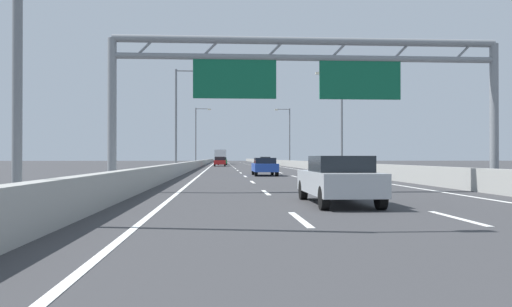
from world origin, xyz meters
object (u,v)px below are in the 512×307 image
Objects in this scene: streetlamp_left_mid at (179,114)px; silver_car at (338,179)px; sign_gantry at (305,74)px; blue_car at (265,166)px; streetlamp_right_far at (288,133)px; white_car at (265,161)px; streetlamp_left_far at (197,133)px; streetlamp_right_mid at (339,115)px; red_car at (220,161)px; green_car at (222,161)px; box_truck at (220,156)px.

streetlamp_left_mid reaches higher than silver_car.
sign_gantry reaches higher than blue_car.
white_car is (-3.77, 1.33, -4.63)m from streetlamp_right_far.
streetlamp_left_far is (0.00, 37.91, 0.00)m from streetlamp_left_mid.
white_car is at bearing 87.01° from silver_car.
streetlamp_left_mid is 40.74m from streetlamp_right_far.
sign_gantry is 1.71× the size of streetlamp_right_mid.
blue_car is at bearing -81.12° from streetlamp_left_far.
streetlamp_right_far reaches higher than red_car.
streetlamp_right_far is (14.93, 0.00, 0.00)m from streetlamp_left_far.
blue_car is 1.06× the size of white_car.
streetlamp_left_far is 14.93m from streetlamp_right_far.
green_car is (-3.26, 82.17, 0.01)m from silver_car.
streetlamp_right_far is at bearing 80.56° from blue_car.
white_car reaches higher than silver_car.
sign_gantry is at bearing -74.89° from streetlamp_left_mid.
green_car is at bearing 92.28° from silver_car.
streetlamp_left_far is at bearing 95.89° from silver_car.
green_car reaches higher than blue_car.
streetlamp_left_mid is at bearing -105.88° from white_car.
streetlamp_left_mid is 1.00× the size of streetlamp_right_mid.
streetlamp_left_far reaches higher than white_car.
white_car is 0.54× the size of box_truck.
red_car is 43.69m from blue_car.
blue_car is 1.00× the size of silver_car.
box_truck is (-3.64, 90.21, -3.15)m from sign_gantry.
streetlamp_right_far is 2.04× the size of red_car.
streetlamp_left_mid is at bearing -95.99° from red_car.
streetlamp_right_far is 27.65m from box_truck.
green_car is (-10.83, 10.80, -4.65)m from streetlamp_right_far.
white_car reaches higher than blue_car.
silver_car is 1.05× the size of white_car.
streetlamp_left_mid is at bearing 102.42° from silver_car.
silver_car is (-0.00, -6.16, -4.07)m from sign_gantry.
streetlamp_left_mid is at bearing -94.82° from green_car.
streetlamp_left_far is at bearing 180.00° from streetlamp_right_far.
streetlamp_left_far is 71.90m from silver_car.
streetlamp_left_mid reaches higher than sign_gantry.
red_car is 27.76m from box_truck.
white_car is (7.06, -9.47, 0.01)m from green_car.
streetlamp_right_mid is at bearing 77.27° from silver_car.
box_truck is at bearing 92.16° from silver_car.
streetlamp_right_far is 15.98m from green_car.
box_truck is (-11.20, 25.00, -3.74)m from streetlamp_right_far.
white_car is at bearing 95.49° from streetlamp_right_mid.
white_car is at bearing 86.74° from sign_gantry.
streetlamp_right_far reaches higher than box_truck.
streetlamp_right_mid is at bearing -72.27° from red_car.
green_car is (4.10, 10.80, -4.65)m from streetlamp_left_far.
blue_car is at bearing -85.34° from red_car.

